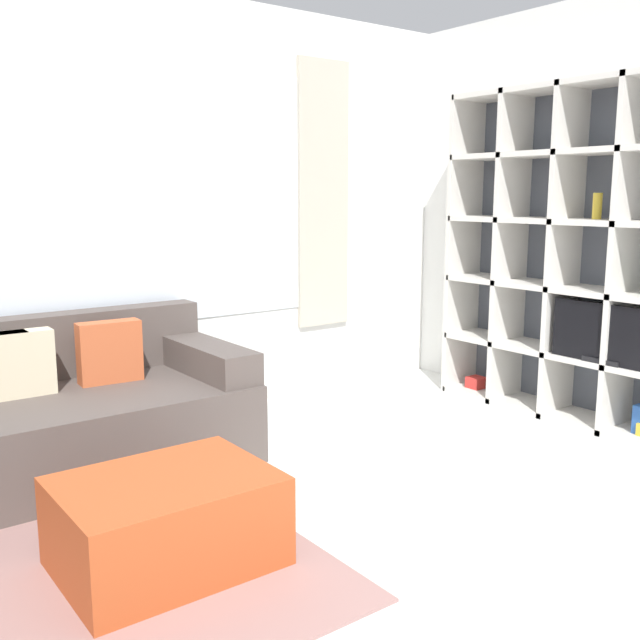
% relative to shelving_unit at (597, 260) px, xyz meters
% --- Properties ---
extents(wall_back, '(6.64, 0.11, 2.70)m').
position_rel_shelving_unit_xyz_m(wall_back, '(-2.57, 1.71, 0.30)').
color(wall_back, white).
rests_on(wall_back, ground_plane).
extents(wall_right, '(0.07, 4.42, 2.70)m').
position_rel_shelving_unit_xyz_m(wall_right, '(0.19, 0.07, 0.29)').
color(wall_right, white).
rests_on(wall_right, ground_plane).
extents(shelving_unit, '(0.37, 2.17, 2.15)m').
position_rel_shelving_unit_xyz_m(shelving_unit, '(0.00, 0.00, 0.00)').
color(shelving_unit, '#515660').
rests_on(shelving_unit, ground_plane).
extents(couch_main, '(1.97, 0.98, 0.80)m').
position_rel_shelving_unit_xyz_m(couch_main, '(-3.04, 1.18, -0.76)').
color(couch_main, '#564C47').
rests_on(couch_main, ground_plane).
extents(ottoman, '(0.81, 0.62, 0.37)m').
position_rel_shelving_unit_xyz_m(ottoman, '(-2.98, -0.07, -0.87)').
color(ottoman, '#B74C23').
rests_on(ottoman, ground_plane).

